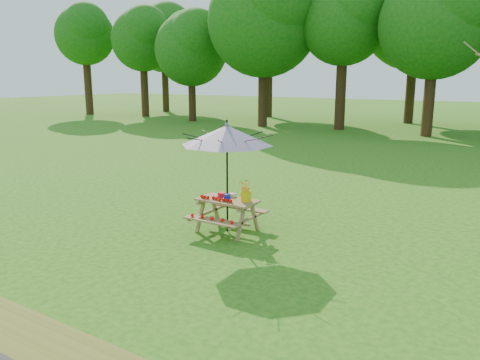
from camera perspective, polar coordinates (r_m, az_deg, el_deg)
The scene contains 6 objects.
ground at distance 9.76m, azimuth -19.83°, elevation -6.56°, with size 120.00×120.00×0.00m, color #256012.
picnic_table at distance 9.41m, azimuth -1.55°, elevation -4.39°, with size 1.20×1.32×0.67m.
patio_umbrella at distance 9.08m, azimuth -1.60°, elevation 5.46°, with size 2.33×2.33×2.25m.
produce_bins at distance 9.36m, azimuth -1.64°, elevation -1.97°, with size 0.36×0.43×0.13m.
tomatoes_row at distance 9.25m, azimuth -2.95°, elevation -2.27°, with size 0.77×0.13×0.07m, color red, non-canonical shape.
flower_bucket at distance 9.11m, azimuth 0.74°, elevation -1.13°, with size 0.31×0.28×0.46m.
Camera 1 is at (7.43, -5.54, 3.05)m, focal length 35.00 mm.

